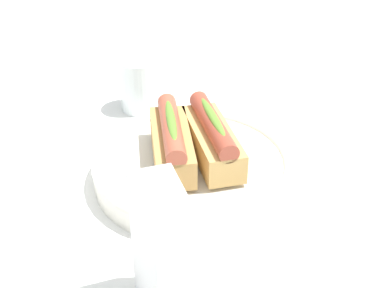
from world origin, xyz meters
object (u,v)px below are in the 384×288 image
serving_bowl (192,167)px  water_glass (140,86)px  hotdog_front (212,137)px  hotdog_back (172,141)px  napkin_box (167,266)px

serving_bowl → water_glass: size_ratio=3.04×
serving_bowl → water_glass: bearing=-0.8°
serving_bowl → hotdog_front: hotdog_front is taller
hotdog_front → hotdog_back: bearing=75.2°
serving_bowl → napkin_box: (-0.21, 0.12, 0.05)m
hotdog_front → water_glass: bearing=5.7°
serving_bowl → water_glass: water_glass is taller
hotdog_back → water_glass: size_ratio=1.76×
napkin_box → hotdog_front: bearing=-30.2°
serving_bowl → water_glass: 0.23m
serving_bowl → napkin_box: bearing=150.6°
serving_bowl → water_glass: (0.23, -0.00, 0.02)m
hotdog_front → water_glass: hotdog_front is taller
water_glass → hotdog_front: bearing=-174.3°
hotdog_back → napkin_box: (-0.22, 0.09, 0.01)m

